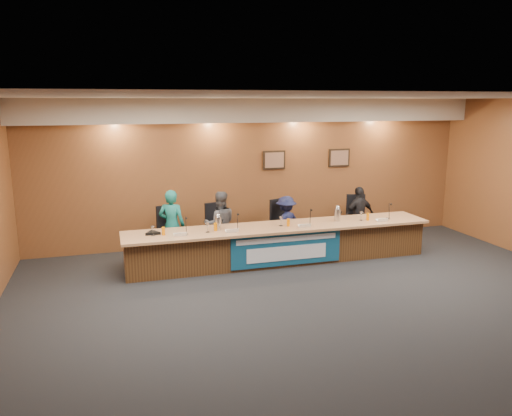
{
  "coord_description": "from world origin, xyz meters",
  "views": [
    {
      "loc": [
        -3.17,
        -6.6,
        3.14
      ],
      "look_at": [
        -0.48,
        2.43,
        1.12
      ],
      "focal_mm": 35.0,
      "sensor_mm": 36.0,
      "label": 1
    }
  ],
  "objects_px": {
    "carafe_left": "(218,223)",
    "panelist_d": "(359,216)",
    "panelist_a": "(172,225)",
    "office_chair_c": "(284,227)",
    "panelist_c": "(286,223)",
    "speakerphone": "(153,233)",
    "office_chair_d": "(357,222)",
    "dais_body": "(280,245)",
    "banner": "(287,249)",
    "office_chair_b": "(219,232)",
    "office_chair_a": "(172,236)",
    "carafe_right": "(337,215)",
    "panelist_b": "(220,224)"
  },
  "relations": [
    {
      "from": "carafe_right",
      "to": "office_chair_d",
      "type": "bearing_deg",
      "value": 42.53
    },
    {
      "from": "office_chair_c",
      "to": "carafe_right",
      "type": "xyz_separation_m",
      "value": [
        0.85,
        -0.81,
        0.4
      ]
    },
    {
      "from": "panelist_c",
      "to": "speakerphone",
      "type": "distance_m",
      "value": 2.93
    },
    {
      "from": "panelist_d",
      "to": "office_chair_a",
      "type": "bearing_deg",
      "value": -10.78
    },
    {
      "from": "panelist_b",
      "to": "office_chair_d",
      "type": "xyz_separation_m",
      "value": [
        3.16,
        0.1,
        -0.2
      ]
    },
    {
      "from": "panelist_c",
      "to": "dais_body",
      "type": "bearing_deg",
      "value": 37.38
    },
    {
      "from": "panelist_c",
      "to": "panelist_d",
      "type": "bearing_deg",
      "value": 156.03
    },
    {
      "from": "carafe_right",
      "to": "banner",
      "type": "bearing_deg",
      "value": -161.68
    },
    {
      "from": "banner",
      "to": "panelist_d",
      "type": "xyz_separation_m",
      "value": [
        2.11,
        1.11,
        0.27
      ]
    },
    {
      "from": "office_chair_a",
      "to": "carafe_left",
      "type": "height_order",
      "value": "carafe_left"
    },
    {
      "from": "dais_body",
      "to": "panelist_d",
      "type": "relative_size",
      "value": 4.61
    },
    {
      "from": "dais_body",
      "to": "carafe_left",
      "type": "relative_size",
      "value": 23.06
    },
    {
      "from": "speakerphone",
      "to": "panelist_a",
      "type": "bearing_deg",
      "value": 57.27
    },
    {
      "from": "panelist_a",
      "to": "carafe_right",
      "type": "bearing_deg",
      "value": -169.37
    },
    {
      "from": "panelist_c",
      "to": "office_chair_a",
      "type": "distance_m",
      "value": 2.42
    },
    {
      "from": "banner",
      "to": "panelist_b",
      "type": "height_order",
      "value": "panelist_b"
    },
    {
      "from": "office_chair_b",
      "to": "carafe_left",
      "type": "relative_size",
      "value": 1.85
    },
    {
      "from": "banner",
      "to": "panelist_b",
      "type": "bearing_deg",
      "value": 133.34
    },
    {
      "from": "carafe_left",
      "to": "office_chair_b",
      "type": "bearing_deg",
      "value": 76.77
    },
    {
      "from": "panelist_d",
      "to": "carafe_left",
      "type": "relative_size",
      "value": 5.0
    },
    {
      "from": "panelist_a",
      "to": "office_chair_c",
      "type": "relative_size",
      "value": 3.01
    },
    {
      "from": "dais_body",
      "to": "speakerphone",
      "type": "bearing_deg",
      "value": 179.48
    },
    {
      "from": "panelist_a",
      "to": "office_chair_d",
      "type": "xyz_separation_m",
      "value": [
        4.14,
        0.1,
        -0.24
      ]
    },
    {
      "from": "office_chair_b",
      "to": "office_chair_d",
      "type": "relative_size",
      "value": 1.0
    },
    {
      "from": "carafe_left",
      "to": "panelist_d",
      "type": "bearing_deg",
      "value": 12.2
    },
    {
      "from": "panelist_c",
      "to": "speakerphone",
      "type": "bearing_deg",
      "value": -10.6
    },
    {
      "from": "panelist_a",
      "to": "office_chair_c",
      "type": "bearing_deg",
      "value": -154.81
    },
    {
      "from": "panelist_d",
      "to": "office_chair_c",
      "type": "height_order",
      "value": "panelist_d"
    },
    {
      "from": "panelist_d",
      "to": "speakerphone",
      "type": "height_order",
      "value": "panelist_d"
    },
    {
      "from": "office_chair_a",
      "to": "office_chair_d",
      "type": "relative_size",
      "value": 1.0
    },
    {
      "from": "dais_body",
      "to": "carafe_right",
      "type": "relative_size",
      "value": 23.28
    },
    {
      "from": "banner",
      "to": "panelist_d",
      "type": "bearing_deg",
      "value": 27.81
    },
    {
      "from": "banner",
      "to": "speakerphone",
      "type": "xyz_separation_m",
      "value": [
        -2.47,
        0.44,
        0.4
      ]
    },
    {
      "from": "panelist_d",
      "to": "office_chair_a",
      "type": "relative_size",
      "value": 2.71
    },
    {
      "from": "panelist_c",
      "to": "speakerphone",
      "type": "relative_size",
      "value": 3.7
    },
    {
      "from": "panelist_b",
      "to": "panelist_c",
      "type": "height_order",
      "value": "panelist_b"
    },
    {
      "from": "panelist_d",
      "to": "office_chair_b",
      "type": "xyz_separation_m",
      "value": [
        -3.16,
        0.1,
        -0.17
      ]
    },
    {
      "from": "panelist_a",
      "to": "office_chair_a",
      "type": "height_order",
      "value": "panelist_a"
    },
    {
      "from": "banner",
      "to": "office_chair_a",
      "type": "bearing_deg",
      "value": 149.13
    },
    {
      "from": "banner",
      "to": "carafe_right",
      "type": "relative_size",
      "value": 8.54
    },
    {
      "from": "carafe_left",
      "to": "speakerphone",
      "type": "relative_size",
      "value": 0.81
    },
    {
      "from": "panelist_a",
      "to": "carafe_left",
      "type": "distance_m",
      "value": 1.08
    },
    {
      "from": "office_chair_d",
      "to": "carafe_right",
      "type": "distance_m",
      "value": 1.26
    },
    {
      "from": "banner",
      "to": "office_chair_b",
      "type": "xyz_separation_m",
      "value": [
        -1.05,
        1.21,
        0.1
      ]
    },
    {
      "from": "dais_body",
      "to": "panelist_c",
      "type": "relative_size",
      "value": 5.07
    },
    {
      "from": "panelist_a",
      "to": "office_chair_d",
      "type": "relative_size",
      "value": 3.01
    },
    {
      "from": "panelist_a",
      "to": "carafe_right",
      "type": "distance_m",
      "value": 3.35
    },
    {
      "from": "dais_body",
      "to": "panelist_c",
      "type": "xyz_separation_m",
      "value": [
        0.38,
        0.7,
        0.24
      ]
    },
    {
      "from": "banner",
      "to": "office_chair_c",
      "type": "height_order",
      "value": "banner"
    },
    {
      "from": "panelist_a",
      "to": "panelist_c",
      "type": "distance_m",
      "value": 2.42
    }
  ]
}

